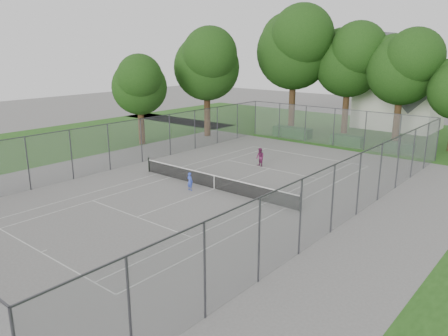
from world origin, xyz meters
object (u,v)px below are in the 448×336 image
Objects in this scene: house at (400,90)px; woman_player at (260,157)px; tennis_net at (214,181)px; girl_player at (190,181)px.

woman_player is at bearing -95.32° from house.
tennis_net is 30.72m from house.
girl_player reaches higher than tennis_net.
girl_player is at bearing -94.15° from house.
woman_player is (-2.23, -23.97, -3.54)m from house.
tennis_net is 8.87× the size of woman_player.
house is 7.30× the size of woman_player.
girl_player is 0.82× the size of woman_player.
house is at bearing -92.86° from girl_player.
house is 31.95m from girl_player.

